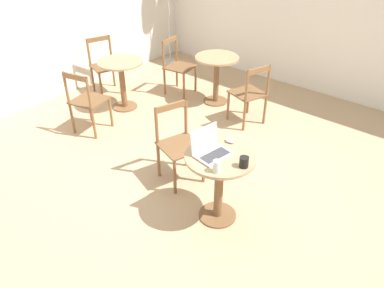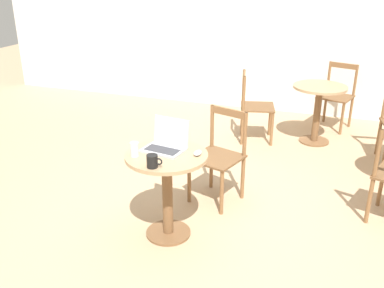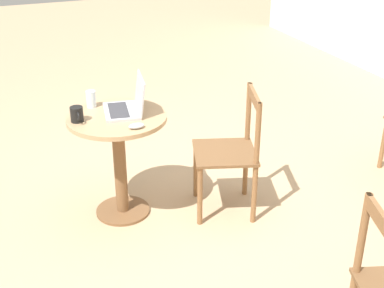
{
  "view_description": "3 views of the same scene",
  "coord_description": "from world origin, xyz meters",
  "px_view_note": "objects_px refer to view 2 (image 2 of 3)",
  "views": [
    {
      "loc": [
        -2.54,
        -2.06,
        2.68
      ],
      "look_at": [
        -0.22,
        -0.12,
        0.72
      ],
      "focal_mm": 35.0,
      "sensor_mm": 36.0,
      "label": 1
    },
    {
      "loc": [
        0.96,
        -3.29,
        2.1
      ],
      "look_at": [
        -0.19,
        -0.0,
        0.65
      ],
      "focal_mm": 40.0,
      "sensor_mm": 36.0,
      "label": 2
    },
    {
      "loc": [
        2.93,
        -1.19,
        2.1
      ],
      "look_at": [
        -0.0,
        -0.03,
        0.56
      ],
      "focal_mm": 50.0,
      "sensor_mm": 36.0,
      "label": 3
    }
  ],
  "objects_px": {
    "chair_far_back": "(336,96)",
    "chair_far_left": "(254,107)",
    "laptop": "(166,144)",
    "mug": "(153,161)",
    "cafe_table_near": "(167,177)",
    "mouse": "(198,153)",
    "drinking_glass": "(134,149)",
    "chair_near_back": "(219,156)",
    "cafe_table_far": "(318,102)"
  },
  "relations": [
    {
      "from": "drinking_glass",
      "to": "chair_far_back",
      "type": "bearing_deg",
      "value": 66.78
    },
    {
      "from": "laptop",
      "to": "drinking_glass",
      "type": "distance_m",
      "value": 0.27
    },
    {
      "from": "cafe_table_far",
      "to": "cafe_table_near",
      "type": "bearing_deg",
      "value": -111.55
    },
    {
      "from": "cafe_table_far",
      "to": "laptop",
      "type": "height_order",
      "value": "laptop"
    },
    {
      "from": "laptop",
      "to": "mouse",
      "type": "xyz_separation_m",
      "value": [
        0.28,
        -0.02,
        -0.03
      ]
    },
    {
      "from": "chair_near_back",
      "to": "mouse",
      "type": "height_order",
      "value": "chair_near_back"
    },
    {
      "from": "chair_far_back",
      "to": "mouse",
      "type": "xyz_separation_m",
      "value": [
        -0.97,
        -3.13,
        0.31
      ]
    },
    {
      "from": "laptop",
      "to": "mug",
      "type": "bearing_deg",
      "value": -84.2
    },
    {
      "from": "cafe_table_near",
      "to": "laptop",
      "type": "relative_size",
      "value": 2.07
    },
    {
      "from": "laptop",
      "to": "drinking_glass",
      "type": "xyz_separation_m",
      "value": [
        -0.18,
        -0.2,
        0.01
      ]
    },
    {
      "from": "cafe_table_near",
      "to": "mouse",
      "type": "bearing_deg",
      "value": 15.48
    },
    {
      "from": "chair_far_left",
      "to": "laptop",
      "type": "xyz_separation_m",
      "value": [
        -0.27,
        -2.26,
        0.34
      ]
    },
    {
      "from": "chair_far_left",
      "to": "mouse",
      "type": "height_order",
      "value": "chair_far_left"
    },
    {
      "from": "mug",
      "to": "cafe_table_near",
      "type": "bearing_deg",
      "value": 89.35
    },
    {
      "from": "cafe_table_near",
      "to": "mouse",
      "type": "height_order",
      "value": "mouse"
    },
    {
      "from": "chair_far_back",
      "to": "mug",
      "type": "height_order",
      "value": "chair_far_back"
    },
    {
      "from": "chair_far_left",
      "to": "mug",
      "type": "xyz_separation_m",
      "value": [
        -0.23,
        -2.6,
        0.34
      ]
    },
    {
      "from": "chair_far_back",
      "to": "laptop",
      "type": "xyz_separation_m",
      "value": [
        -1.24,
        -3.11,
        0.34
      ]
    },
    {
      "from": "chair_far_back",
      "to": "laptop",
      "type": "distance_m",
      "value": 3.36
    },
    {
      "from": "chair_far_back",
      "to": "mug",
      "type": "relative_size",
      "value": 7.22
    },
    {
      "from": "chair_far_left",
      "to": "mug",
      "type": "height_order",
      "value": "chair_far_left"
    },
    {
      "from": "drinking_glass",
      "to": "chair_near_back",
      "type": "bearing_deg",
      "value": 61.99
    },
    {
      "from": "chair_far_left",
      "to": "mouse",
      "type": "distance_m",
      "value": 2.3
    },
    {
      "from": "chair_far_left",
      "to": "mug",
      "type": "bearing_deg",
      "value": -95.11
    },
    {
      "from": "laptop",
      "to": "mouse",
      "type": "relative_size",
      "value": 3.58
    },
    {
      "from": "cafe_table_near",
      "to": "chair_near_back",
      "type": "distance_m",
      "value": 0.77
    },
    {
      "from": "cafe_table_near",
      "to": "mouse",
      "type": "distance_m",
      "value": 0.33
    },
    {
      "from": "chair_far_back",
      "to": "chair_far_left",
      "type": "relative_size",
      "value": 1.0
    },
    {
      "from": "chair_near_back",
      "to": "chair_far_back",
      "type": "xyz_separation_m",
      "value": [
        0.97,
        2.47,
        0.0
      ]
    },
    {
      "from": "mug",
      "to": "laptop",
      "type": "bearing_deg",
      "value": 95.8
    },
    {
      "from": "chair_near_back",
      "to": "cafe_table_far",
      "type": "bearing_deg",
      "value": 66.99
    },
    {
      "from": "chair_far_back",
      "to": "laptop",
      "type": "relative_size",
      "value": 2.46
    },
    {
      "from": "chair_far_back",
      "to": "mouse",
      "type": "relative_size",
      "value": 8.81
    },
    {
      "from": "cafe_table_near",
      "to": "chair_far_left",
      "type": "height_order",
      "value": "chair_far_left"
    },
    {
      "from": "chair_far_back",
      "to": "laptop",
      "type": "height_order",
      "value": "laptop"
    },
    {
      "from": "cafe_table_near",
      "to": "mouse",
      "type": "relative_size",
      "value": 7.41
    },
    {
      "from": "mug",
      "to": "drinking_glass",
      "type": "distance_m",
      "value": 0.25
    },
    {
      "from": "chair_far_left",
      "to": "drinking_glass",
      "type": "relative_size",
      "value": 7.78
    },
    {
      "from": "cafe_table_far",
      "to": "chair_near_back",
      "type": "distance_m",
      "value": 1.97
    },
    {
      "from": "cafe_table_far",
      "to": "chair_far_back",
      "type": "relative_size",
      "value": 0.84
    },
    {
      "from": "cafe_table_near",
      "to": "mug",
      "type": "xyz_separation_m",
      "value": [
        -0.0,
        -0.25,
        0.25
      ]
    },
    {
      "from": "chair_far_back",
      "to": "chair_far_left",
      "type": "xyz_separation_m",
      "value": [
        -0.97,
        -0.84,
        0.0
      ]
    },
    {
      "from": "chair_near_back",
      "to": "mouse",
      "type": "distance_m",
      "value": 0.73
    },
    {
      "from": "chair_far_back",
      "to": "drinking_glass",
      "type": "bearing_deg",
      "value": -113.22
    },
    {
      "from": "laptop",
      "to": "chair_far_left",
      "type": "bearing_deg",
      "value": 83.26
    },
    {
      "from": "chair_near_back",
      "to": "laptop",
      "type": "bearing_deg",
      "value": -112.87
    },
    {
      "from": "chair_near_back",
      "to": "mug",
      "type": "distance_m",
      "value": 1.06
    },
    {
      "from": "cafe_table_near",
      "to": "mug",
      "type": "bearing_deg",
      "value": -90.65
    },
    {
      "from": "mouse",
      "to": "drinking_glass",
      "type": "height_order",
      "value": "drinking_glass"
    },
    {
      "from": "chair_near_back",
      "to": "chair_far_left",
      "type": "bearing_deg",
      "value": 90.07
    }
  ]
}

